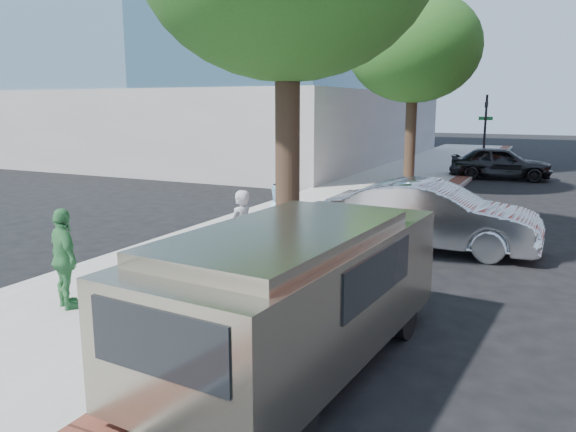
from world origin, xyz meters
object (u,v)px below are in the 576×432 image
Objects in this scene: person_gray at (241,232)px; parking_meter at (303,227)px; sedan_silver at (432,216)px; van at (304,287)px; person_officer at (284,203)px; bg_car at (500,163)px; person_green at (65,259)px.

parking_meter is at bearing 90.67° from person_gray.
van is at bearing 178.20° from sedan_silver.
person_gray reaches higher than sedan_silver.
person_officer reaches higher than van.
person_gray is at bearing 137.29° from van.
sedan_silver is at bearing 92.19° from van.
person_gray is 18.10m from bg_car.
person_officer reaches higher than bg_car.
bg_car is (4.33, 20.73, -0.21)m from person_green.
person_officer is at bearing 122.77° from van.
person_green is at bearing -173.67° from van.
person_green is 21.18m from bg_car.
person_officer is (-1.82, 2.94, -0.17)m from parking_meter.
person_green reaches higher than parking_meter.
person_officer is 1.11× the size of person_green.
van reaches higher than person_green.
van is (-0.32, -20.57, 0.29)m from bg_car.
person_green is 0.31× the size of van.
sedan_silver is at bearing -96.56° from person_green.
parking_meter is 18.15m from bg_car.
person_green is (-2.86, -2.64, -0.26)m from parking_meter.
bg_car is 20.57m from van.
van is (-0.21, -6.65, 0.25)m from sedan_silver.
person_gray is 0.37× the size of bg_car.
sedan_silver is 6.66m from van.
person_green is at bearing -17.59° from person_gray.
person_officer reaches higher than person_gray.
person_gray is at bearing 159.55° from person_officer.
person_gray is at bearing 171.10° from parking_meter.
parking_meter is at bearing 169.70° from bg_car.
sedan_silver is at bearing -98.39° from person_officer.
person_green reaches higher than bg_car.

